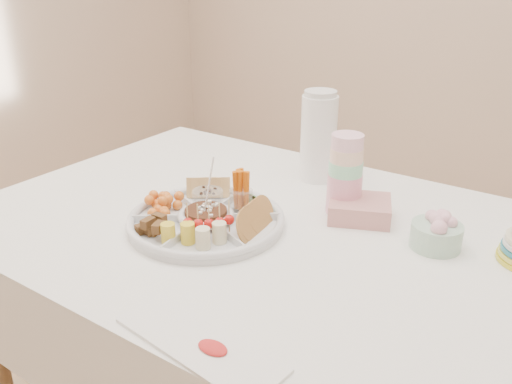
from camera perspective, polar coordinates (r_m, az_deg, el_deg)
The scene contains 14 objects.
dining_table at distance 1.55m, azimuth 1.44°, elevation -16.06°, with size 1.52×1.02×0.76m, color white.
party_tray at distance 1.33m, azimuth -5.28°, elevation -2.74°, with size 0.38×0.38×0.04m, color white.
bean_dip at distance 1.33m, azimuth -5.29°, elevation -2.45°, with size 0.10×0.10×0.04m, color #5C2811.
tortillas at distance 1.27m, azimuth -0.35°, elevation -3.09°, with size 0.10×0.10×0.06m, color #C6794A, non-canonical shape.
carrot_cucumber at distance 1.37m, azimuth -0.53°, elevation 0.07°, with size 0.12×0.12×0.11m, color #D9600B, non-canonical shape.
pita_raisins at distance 1.44m, azimuth -5.07°, elevation 0.30°, with size 0.11×0.11×0.06m, color tan, non-canonical shape.
cherries at distance 1.40m, azimuth -9.79°, elevation -1.12°, with size 0.12×0.12×0.05m, color orange, non-canonical shape.
granola_chunks at distance 1.28m, azimuth -10.47°, elevation -3.54°, with size 0.09×0.09×0.04m, color #513113, non-canonical shape.
banana_tomato at distance 1.20m, azimuth -5.63°, elevation -3.92°, with size 0.11×0.11×0.09m, color #F3DD68, non-canonical shape.
cup_stack at distance 1.38m, azimuth 9.42°, elevation 2.51°, with size 0.09×0.09×0.25m, color silver.
thermos at distance 1.59m, azimuth 6.61°, elevation 5.96°, with size 0.10×0.10×0.27m, color white.
flower_bowl at distance 1.29m, azimuth 18.50°, elevation -3.83°, with size 0.12×0.12×0.09m, color #8CB69C.
napkin_stack at distance 1.39m, azimuth 10.85°, elevation -1.77°, with size 0.15×0.13×0.05m, color tan.
placemat at distance 0.97m, azimuth -6.00°, elevation -15.62°, with size 0.33×0.11×0.01m, color white.
Camera 1 is at (0.65, -1.01, 1.37)m, focal length 38.00 mm.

